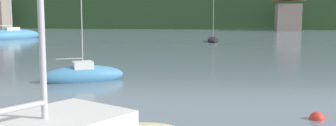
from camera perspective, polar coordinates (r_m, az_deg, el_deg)
The scene contains 6 objects.
wooded_hillside at distance 121.04m, azimuth 2.73°, elevation 7.94°, with size 352.00×54.35×33.35m.
shore_building_central at distance 84.18m, azimuth 16.77°, elevation 6.93°, with size 4.89×4.76×7.70m.
sailboat_mid_0 at distance 21.52m, azimuth -12.02°, elevation -1.73°, with size 4.41×3.29×6.23m.
sailboat_far_6 at distance 50.51m, azimuth 6.44°, elevation 3.26°, with size 1.53×4.21×5.53m.
sailboat_far_7 at distance 60.10m, azimuth -21.38°, elevation 3.68°, with size 6.42×8.20×9.07m.
mooring_buoy_mid at distance 14.46m, azimuth 20.47°, elevation -7.53°, with size 0.51×0.51×0.51m, color red.
Camera 1 is at (2.64, 28.89, 3.54)m, focal length 42.72 mm.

